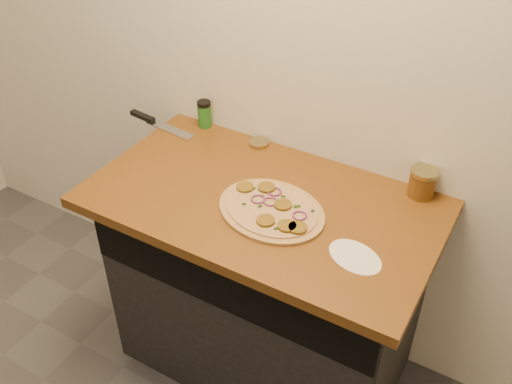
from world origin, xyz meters
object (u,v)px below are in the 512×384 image
Objects in this scene: salsa_jar at (422,182)px; pizza at (272,209)px; chefs_knife at (155,122)px; spice_shaker at (204,114)px.

pizza is at bearing -139.46° from salsa_jar.
chefs_knife is 0.21m from spice_shaker.
salsa_jar is 0.92× the size of spice_shaker.
pizza is 0.74m from chefs_knife.
pizza is at bearing -34.86° from spice_shaker.
pizza is 1.35× the size of chefs_knife.
salsa_jar is at bearing 3.82° from chefs_knife.
chefs_knife is 1.09m from salsa_jar.
spice_shaker is at bearing 179.12° from salsa_jar.
salsa_jar is (1.09, 0.07, 0.05)m from chefs_knife.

